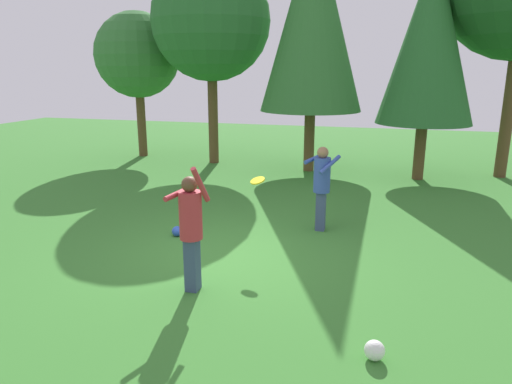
{
  "coord_description": "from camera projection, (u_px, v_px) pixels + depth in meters",
  "views": [
    {
      "loc": [
        2.72,
        -7.43,
        3.26
      ],
      "look_at": [
        0.47,
        0.63,
        1.05
      ],
      "focal_mm": 32.88,
      "sensor_mm": 36.0,
      "label": 1
    }
  ],
  "objects": [
    {
      "name": "frisbee",
      "position": [
        258.0,
        181.0,
        8.4
      ],
      "size": [
        0.38,
        0.37,
        0.11
      ],
      "color": "yellow"
    },
    {
      "name": "person_catcher",
      "position": [
        322.0,
        181.0,
        9.52
      ],
      "size": [
        0.73,
        0.76,
        1.75
      ],
      "rotation": [
        0.0,
        0.0,
        -2.18
      ],
      "color": "#38476B",
      "rests_on": "ground_plane"
    },
    {
      "name": "person_thrower",
      "position": [
        191.0,
        223.0,
        6.86
      ],
      "size": [
        0.59,
        0.62,
        1.95
      ],
      "rotation": [
        0.0,
        0.0,
        1.31
      ],
      "color": "#38476B",
      "rests_on": "ground_plane"
    },
    {
      "name": "ground_plane",
      "position": [
        222.0,
        255.0,
        8.46
      ],
      "size": [
        40.0,
        40.0,
        0.0
      ],
      "primitive_type": "plane",
      "color": "#387A2D"
    },
    {
      "name": "ball_blue",
      "position": [
        177.0,
        231.0,
        9.39
      ],
      "size": [
        0.21,
        0.21,
        0.21
      ],
      "primitive_type": "sphere",
      "color": "blue",
      "rests_on": "ground_plane"
    },
    {
      "name": "tree_right",
      "position": [
        430.0,
        38.0,
        13.26
      ],
      "size": [
        2.75,
        2.75,
        6.58
      ],
      "color": "brown",
      "rests_on": "ground_plane"
    },
    {
      "name": "tree_center",
      "position": [
        313.0,
        17.0,
        14.27
      ],
      "size": [
        3.2,
        3.2,
        7.64
      ],
      "color": "brown",
      "rests_on": "ground_plane"
    },
    {
      "name": "tree_left",
      "position": [
        211.0,
        21.0,
        15.6
      ],
      "size": [
        3.98,
        3.98,
        6.8
      ],
      "color": "brown",
      "rests_on": "ground_plane"
    },
    {
      "name": "tree_far_left",
      "position": [
        137.0,
        56.0,
        17.19
      ],
      "size": [
        3.1,
        3.1,
        5.3
      ],
      "color": "brown",
      "rests_on": "ground_plane"
    },
    {
      "name": "ball_white",
      "position": [
        375.0,
        350.0,
        5.39
      ],
      "size": [
        0.24,
        0.24,
        0.24
      ],
      "primitive_type": "sphere",
      "color": "white",
      "rests_on": "ground_plane"
    }
  ]
}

